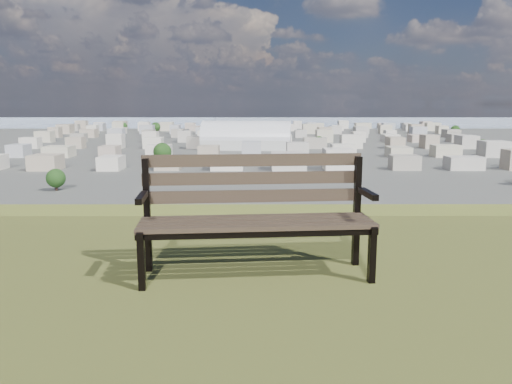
{
  "coord_description": "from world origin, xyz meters",
  "views": [
    {
      "loc": [
        1.24,
        -1.69,
        26.29
      ],
      "look_at": [
        1.26,
        3.91,
        25.3
      ],
      "focal_mm": 35.0,
      "sensor_mm": 36.0,
      "label": 1
    }
  ],
  "objects": [
    {
      "name": "park_bench",
      "position": [
        1.25,
        2.01,
        25.51
      ],
      "size": [
        1.77,
        0.7,
        0.9
      ],
      "rotation": [
        0.0,
        0.0,
        0.09
      ],
      "color": "#3F2F24",
      "rests_on": "hilltop_mesa"
    },
    {
      "name": "arena",
      "position": [
        -3.75,
        294.15,
        5.18
      ],
      "size": [
        53.71,
        26.35,
        21.96
      ],
      "rotation": [
        0.0,
        0.0,
        -0.09
      ],
      "color": "silver",
      "rests_on": "ground"
    },
    {
      "name": "city_blocks",
      "position": [
        0.0,
        394.44,
        3.5
      ],
      "size": [
        395.0,
        361.0,
        7.0
      ],
      "color": "silver",
      "rests_on": "ground"
    },
    {
      "name": "city_trees",
      "position": [
        -26.39,
        319.0,
        4.83
      ],
      "size": [
        406.52,
        387.2,
        9.98
      ],
      "color": "black",
      "rests_on": "ground"
    },
    {
      "name": "bay_water",
      "position": [
        0.0,
        900.0,
        0.0
      ],
      "size": [
        2400.0,
        700.0,
        0.12
      ],
      "primitive_type": "cube",
      "color": "#92A9BA",
      "rests_on": "ground"
    },
    {
      "name": "far_hills",
      "position": [
        -60.92,
        1402.93,
        25.47
      ],
      "size": [
        2050.0,
        340.0,
        60.0
      ],
      "color": "#848CA3",
      "rests_on": "ground"
    }
  ]
}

